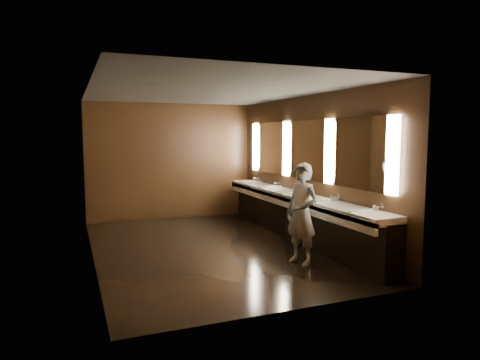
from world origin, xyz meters
TOP-DOWN VIEW (x-y plane):
  - floor at (0.00, 0.00)m, footprint 6.00×6.00m
  - ceiling at (0.00, 0.00)m, footprint 4.00×6.00m
  - wall_back at (0.00, 3.00)m, footprint 4.00×0.02m
  - wall_front at (0.00, -3.00)m, footprint 4.00×0.02m
  - wall_left at (-2.00, 0.00)m, footprint 0.02×6.00m
  - wall_right at (2.00, 0.00)m, footprint 0.02×6.00m
  - sink_counter at (1.79, 0.00)m, footprint 0.55×5.40m
  - mirror_band at (1.98, -0.00)m, footprint 0.06×5.03m
  - person at (1.07, -1.43)m, footprint 0.56×0.68m
  - trash_bin at (1.58, -0.35)m, footprint 0.50×0.50m

SIDE VIEW (x-z plane):
  - floor at x=0.00m, z-range 0.00..0.00m
  - trash_bin at x=1.58m, z-range 0.00..0.60m
  - sink_counter at x=1.79m, z-range -0.01..1.00m
  - person at x=1.07m, z-range 0.00..1.60m
  - wall_back at x=0.00m, z-range 0.00..2.80m
  - wall_front at x=0.00m, z-range 0.00..2.80m
  - wall_left at x=-2.00m, z-range 0.00..2.80m
  - wall_right at x=2.00m, z-range 0.00..2.80m
  - mirror_band at x=1.98m, z-range 1.17..2.32m
  - ceiling at x=0.00m, z-range 2.79..2.81m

